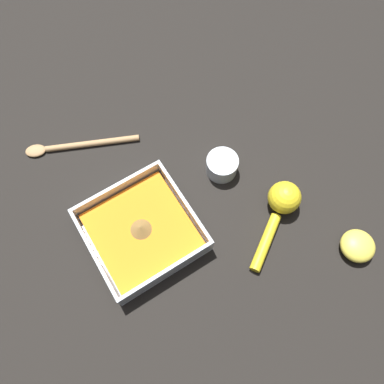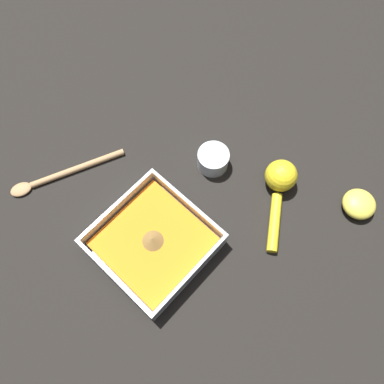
{
  "view_description": "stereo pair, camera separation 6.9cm",
  "coord_description": "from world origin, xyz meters",
  "px_view_note": "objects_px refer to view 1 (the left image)",
  "views": [
    {
      "loc": [
        -0.25,
        0.06,
        0.66
      ],
      "look_at": [
        -0.03,
        -0.08,
        0.02
      ],
      "focal_mm": 35.0,
      "sensor_mm": 36.0,
      "label": 1
    },
    {
      "loc": [
        -0.21,
        0.11,
        0.66
      ],
      "look_at": [
        -0.03,
        -0.08,
        0.02
      ],
      "focal_mm": 35.0,
      "sensor_mm": 36.0,
      "label": 2
    }
  ],
  "objects_px": {
    "square_dish": "(142,231)",
    "spice_bowl": "(222,166)",
    "wooden_spoon": "(76,146)",
    "lemon_squeezer": "(281,204)",
    "lemon_half": "(358,246)"
  },
  "relations": [
    {
      "from": "square_dish",
      "to": "spice_bowl",
      "type": "bearing_deg",
      "value": -80.74
    },
    {
      "from": "square_dish",
      "to": "wooden_spoon",
      "type": "height_order",
      "value": "square_dish"
    },
    {
      "from": "spice_bowl",
      "to": "lemon_squeezer",
      "type": "relative_size",
      "value": 0.4
    },
    {
      "from": "spice_bowl",
      "to": "wooden_spoon",
      "type": "xyz_separation_m",
      "value": [
        0.2,
        0.22,
        -0.01
      ]
    },
    {
      "from": "spice_bowl",
      "to": "lemon_half",
      "type": "relative_size",
      "value": 1.0
    },
    {
      "from": "lemon_squeezer",
      "to": "wooden_spoon",
      "type": "xyz_separation_m",
      "value": [
        0.32,
        0.26,
        -0.02
      ]
    },
    {
      "from": "square_dish",
      "to": "wooden_spoon",
      "type": "distance_m",
      "value": 0.23
    },
    {
      "from": "lemon_squeezer",
      "to": "spice_bowl",
      "type": "bearing_deg",
      "value": 76.72
    },
    {
      "from": "spice_bowl",
      "to": "lemon_half",
      "type": "xyz_separation_m",
      "value": [
        -0.26,
        -0.11,
        -0.0
      ]
    },
    {
      "from": "square_dish",
      "to": "lemon_squeezer",
      "type": "xyz_separation_m",
      "value": [
        -0.09,
        -0.24,
        0.01
      ]
    },
    {
      "from": "spice_bowl",
      "to": "lemon_squeezer",
      "type": "xyz_separation_m",
      "value": [
        -0.13,
        -0.04,
        0.01
      ]
    },
    {
      "from": "square_dish",
      "to": "spice_bowl",
      "type": "xyz_separation_m",
      "value": [
        0.03,
        -0.19,
        0.0
      ]
    },
    {
      "from": "square_dish",
      "to": "lemon_half",
      "type": "bearing_deg",
      "value": -126.23
    },
    {
      "from": "spice_bowl",
      "to": "lemon_half",
      "type": "distance_m",
      "value": 0.28
    },
    {
      "from": "lemon_half",
      "to": "lemon_squeezer",
      "type": "bearing_deg",
      "value": 28.07
    }
  ]
}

